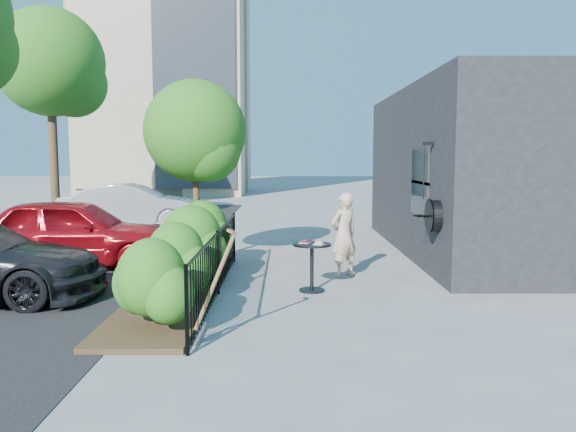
{
  "coord_description": "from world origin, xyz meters",
  "views": [
    {
      "loc": [
        -0.33,
        -9.43,
        2.34
      ],
      "look_at": [
        -0.3,
        1.39,
        1.2
      ],
      "focal_mm": 35.0,
      "sensor_mm": 36.0,
      "label": 1
    }
  ],
  "objects_px": {
    "patio_tree": "(198,137)",
    "street_tree_far": "(51,69)",
    "cafe_table": "(312,258)",
    "shovel": "(212,292)",
    "car_silver": "(132,206)",
    "woman": "(344,235)",
    "car_red": "(73,232)"
  },
  "relations": [
    {
      "from": "woman",
      "to": "car_red",
      "type": "bearing_deg",
      "value": -43.84
    },
    {
      "from": "car_red",
      "to": "street_tree_far",
      "type": "bearing_deg",
      "value": 20.23
    },
    {
      "from": "street_tree_far",
      "to": "car_red",
      "type": "xyz_separation_m",
      "value": [
        5.06,
        -11.55,
        -5.17
      ]
    },
    {
      "from": "patio_tree",
      "to": "car_red",
      "type": "relative_size",
      "value": 0.9
    },
    {
      "from": "street_tree_far",
      "to": "patio_tree",
      "type": "bearing_deg",
      "value": -55.49
    },
    {
      "from": "woman",
      "to": "car_silver",
      "type": "xyz_separation_m",
      "value": [
        -6.21,
        7.59,
        -0.09
      ]
    },
    {
      "from": "street_tree_far",
      "to": "woman",
      "type": "relative_size",
      "value": 5.0
    },
    {
      "from": "shovel",
      "to": "car_silver",
      "type": "xyz_separation_m",
      "value": [
        -4.16,
        11.53,
        0.09
      ]
    },
    {
      "from": "shovel",
      "to": "car_red",
      "type": "distance_m",
      "value": 6.13
    },
    {
      "from": "car_silver",
      "to": "shovel",
      "type": "bearing_deg",
      "value": -165.03
    },
    {
      "from": "car_red",
      "to": "shovel",
      "type": "bearing_deg",
      "value": -147.25
    },
    {
      "from": "street_tree_far",
      "to": "shovel",
      "type": "xyz_separation_m",
      "value": [
        8.68,
        -16.5,
        -5.27
      ]
    },
    {
      "from": "woman",
      "to": "shovel",
      "type": "relative_size",
      "value": 1.12
    },
    {
      "from": "woman",
      "to": "cafe_table",
      "type": "bearing_deg",
      "value": 26.76
    },
    {
      "from": "patio_tree",
      "to": "car_red",
      "type": "height_order",
      "value": "patio_tree"
    },
    {
      "from": "cafe_table",
      "to": "patio_tree",
      "type": "bearing_deg",
      "value": 132.58
    },
    {
      "from": "patio_tree",
      "to": "cafe_table",
      "type": "height_order",
      "value": "patio_tree"
    },
    {
      "from": "car_red",
      "to": "car_silver",
      "type": "distance_m",
      "value": 6.61
    },
    {
      "from": "patio_tree",
      "to": "car_silver",
      "type": "distance_m",
      "value": 7.28
    },
    {
      "from": "shovel",
      "to": "car_red",
      "type": "height_order",
      "value": "car_red"
    },
    {
      "from": "car_red",
      "to": "car_silver",
      "type": "height_order",
      "value": "car_red"
    },
    {
      "from": "cafe_table",
      "to": "car_silver",
      "type": "relative_size",
      "value": 0.2
    },
    {
      "from": "cafe_table",
      "to": "shovel",
      "type": "distance_m",
      "value": 3.07
    },
    {
      "from": "woman",
      "to": "shovel",
      "type": "bearing_deg",
      "value": 28.77
    },
    {
      "from": "patio_tree",
      "to": "street_tree_far",
      "type": "height_order",
      "value": "street_tree_far"
    },
    {
      "from": "street_tree_far",
      "to": "car_silver",
      "type": "bearing_deg",
      "value": -47.7
    },
    {
      "from": "car_silver",
      "to": "patio_tree",
      "type": "bearing_deg",
      "value": -157.82
    },
    {
      "from": "car_silver",
      "to": "woman",
      "type": "bearing_deg",
      "value": -145.58
    },
    {
      "from": "patio_tree",
      "to": "street_tree_far",
      "type": "relative_size",
      "value": 0.48
    },
    {
      "from": "cafe_table",
      "to": "woman",
      "type": "relative_size",
      "value": 0.54
    },
    {
      "from": "woman",
      "to": "car_silver",
      "type": "relative_size",
      "value": 0.37
    },
    {
      "from": "shovel",
      "to": "car_red",
      "type": "relative_size",
      "value": 0.34
    }
  ]
}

